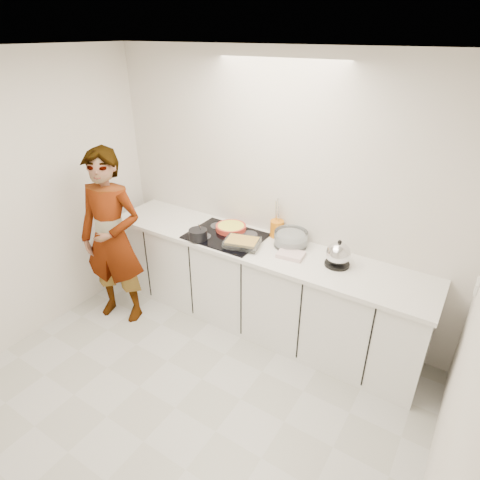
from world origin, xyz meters
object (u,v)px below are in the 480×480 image
Objects in this scene: tart_dish at (231,227)px; mixing_bowl at (291,239)px; cook at (112,239)px; baking_dish at (242,242)px; utensil_crock at (277,229)px; hob at (226,236)px; saucepan at (198,234)px; kettle at (338,255)px.

tart_dish is 1.13× the size of mixing_bowl.
cook reaches higher than tart_dish.
utensil_crock is at bearing 65.39° from baking_dish.
hob is 3.27× the size of saucepan.
kettle is at bearing -16.43° from utensil_crock.
utensil_crock is (-0.20, 0.10, 0.02)m from mixing_bowl.
kettle is 0.72m from utensil_crock.
saucepan is 0.76m from utensil_crock.
utensil_crock is (0.59, 0.48, 0.02)m from saucepan.
hob is 0.64m from mixing_bowl.
tart_dish is 0.64m from mixing_bowl.
cook is (-0.90, -0.74, -0.06)m from tart_dish.
baking_dish is at bearing -169.34° from kettle.
utensil_crock reaches higher than mixing_bowl.
tart_dish is at bearing 177.03° from kettle.
saucepan is 1.31m from kettle.
tart_dish is at bearing 100.58° from hob.
saucepan reaches higher than baking_dish.
baking_dish is (0.25, -0.09, 0.04)m from hob.
baking_dish reaches higher than hob.
kettle is at bearing -2.97° from tart_dish.
baking_dish is 0.45m from mixing_bowl.
cook reaches higher than mixing_bowl.
hob is 1.97× the size of baking_dish.
mixing_bowl is 1.73m from cook.
cook reaches higher than baking_dish.
baking_dish is 0.20× the size of cook.
utensil_crock is at bearing 33.45° from hob.
tart_dish is 1.63× the size of saucepan.
hob is at bearing -164.11° from mixing_bowl.
cook is at bearing -151.19° from saucepan.
tart_dish is 0.20× the size of cook.
mixing_bowl is 1.92× the size of utensil_crock.
tart_dish is 0.37m from saucepan.
cook is (-2.03, -0.68, -0.12)m from kettle.
mixing_bowl reaches higher than tart_dish.
saucepan is 0.81× the size of kettle.
saucepan reaches higher than hob.
mixing_bowl is at bearing 168.00° from kettle.
saucepan is at bearing 12.74° from cook.
baking_dish is at bearing 14.87° from saucepan.
saucepan is at bearing -154.38° from mixing_bowl.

